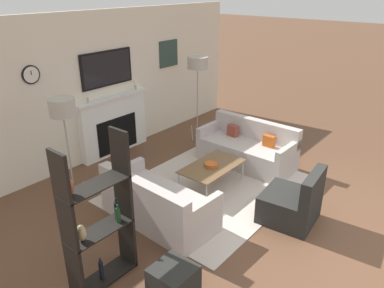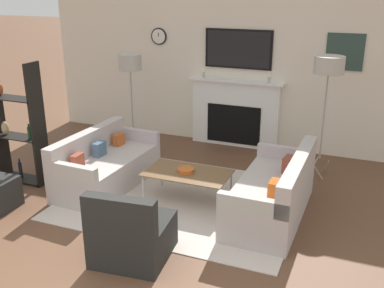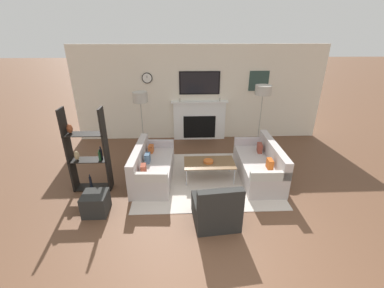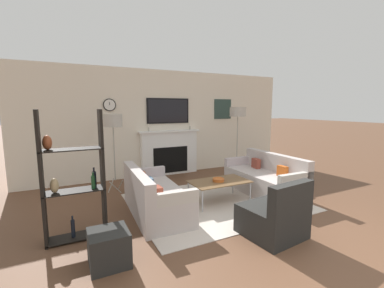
# 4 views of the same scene
# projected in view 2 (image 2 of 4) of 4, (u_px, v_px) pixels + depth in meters

# --- Properties ---
(fireplace_wall) EXTENTS (7.15, 0.28, 2.70)m
(fireplace_wall) POSITION_uv_depth(u_px,v_px,m) (238.00, 75.00, 7.64)
(fireplace_wall) COLOR silver
(fireplace_wall) RESTS_ON ground_plane
(area_rug) EXTENTS (3.00, 2.42, 0.01)m
(area_rug) POSITION_uv_depth(u_px,v_px,m) (184.00, 199.00, 5.96)
(area_rug) COLOR beige
(area_rug) RESTS_ON ground_plane
(couch_left) EXTENTS (0.85, 1.69, 0.76)m
(couch_left) POSITION_uv_depth(u_px,v_px,m) (105.00, 166.00, 6.28)
(couch_left) COLOR #BBB1AD
(couch_left) RESTS_ON ground_plane
(couch_right) EXTENTS (0.80, 1.77, 0.80)m
(couch_right) POSITION_uv_depth(u_px,v_px,m) (274.00, 194.00, 5.44)
(couch_right) COLOR #BBB1AD
(couch_right) RESTS_ON ground_plane
(armchair) EXTENTS (0.80, 0.80, 0.81)m
(armchair) POSITION_uv_depth(u_px,v_px,m) (131.00, 235.00, 4.59)
(armchair) COLOR #262624
(armchair) RESTS_ON ground_plane
(coffee_table) EXTENTS (1.10, 0.63, 0.40)m
(coffee_table) POSITION_uv_depth(u_px,v_px,m) (188.00, 174.00, 5.79)
(coffee_table) COLOR brown
(coffee_table) RESTS_ON ground_plane
(decorative_bowl) EXTENTS (0.22, 0.22, 0.06)m
(decorative_bowl) POSITION_uv_depth(u_px,v_px,m) (186.00, 170.00, 5.78)
(decorative_bowl) COLOR #BE5B22
(decorative_bowl) RESTS_ON coffee_table
(floor_lamp_left) EXTENTS (0.38, 0.38, 1.63)m
(floor_lamp_left) POSITION_uv_depth(u_px,v_px,m) (130.00, 64.00, 7.29)
(floor_lamp_left) COLOR #9E998E
(floor_lamp_left) RESTS_ON ground_plane
(floor_lamp_right) EXTENTS (0.42, 0.42, 1.77)m
(floor_lamp_right) POSITION_uv_depth(u_px,v_px,m) (329.00, 67.00, 6.14)
(floor_lamp_right) COLOR #9E998E
(floor_lamp_right) RESTS_ON ground_plane
(shelf_unit) EXTENTS (0.76, 0.28, 1.73)m
(shelf_unit) POSITION_uv_depth(u_px,v_px,m) (17.00, 126.00, 6.25)
(shelf_unit) COLOR black
(shelf_unit) RESTS_ON ground_plane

